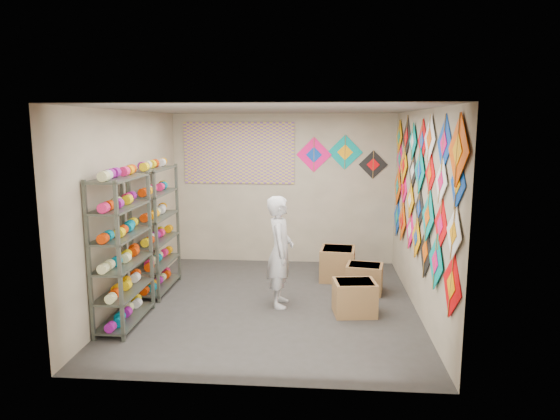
# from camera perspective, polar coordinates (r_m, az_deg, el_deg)

# --- Properties ---
(ground) EXTENTS (4.50, 4.50, 0.00)m
(ground) POSITION_cam_1_polar(r_m,az_deg,el_deg) (7.19, -1.01, -10.67)
(ground) COLOR #312E2B
(room_walls) EXTENTS (4.50, 4.50, 4.50)m
(room_walls) POSITION_cam_1_polar(r_m,az_deg,el_deg) (6.79, -1.05, 2.45)
(room_walls) COLOR tan
(room_walls) RESTS_ON ground
(shelf_rack_front) EXTENTS (0.40, 1.10, 1.90)m
(shelf_rack_front) POSITION_cam_1_polar(r_m,az_deg,el_deg) (6.53, -17.58, -4.51)
(shelf_rack_front) COLOR #4C5147
(shelf_rack_front) RESTS_ON ground
(shelf_rack_back) EXTENTS (0.40, 1.10, 1.90)m
(shelf_rack_back) POSITION_cam_1_polar(r_m,az_deg,el_deg) (7.72, -13.97, -2.18)
(shelf_rack_back) COLOR #4C5147
(shelf_rack_back) RESTS_ON ground
(string_spools) EXTENTS (0.12, 2.36, 0.12)m
(string_spools) POSITION_cam_1_polar(r_m,az_deg,el_deg) (7.10, -15.66, -2.50)
(string_spools) COLOR #F51D66
(string_spools) RESTS_ON ground
(kite_wall_display) EXTENTS (0.06, 4.31, 2.07)m
(kite_wall_display) POSITION_cam_1_polar(r_m,az_deg,el_deg) (6.86, 15.63, 2.10)
(kite_wall_display) COLOR red
(kite_wall_display) RESTS_ON room_walls
(back_wall_kites) EXTENTS (1.62, 0.02, 0.79)m
(back_wall_kites) POSITION_cam_1_polar(r_m,az_deg,el_deg) (8.96, 6.89, 6.11)
(back_wall_kites) COLOR #FE0A6D
(back_wall_kites) RESTS_ON room_walls
(poster) EXTENTS (2.00, 0.01, 1.10)m
(poster) POSITION_cam_1_polar(r_m,az_deg,el_deg) (9.07, -4.72, 6.51)
(poster) COLOR #744595
(poster) RESTS_ON room_walls
(shopkeeper) EXTENTS (0.59, 0.41, 1.55)m
(shopkeeper) POSITION_cam_1_polar(r_m,az_deg,el_deg) (6.91, 0.02, -4.75)
(shopkeeper) COLOR beige
(shopkeeper) RESTS_ON ground
(carton_a) EXTENTS (0.60, 0.52, 0.45)m
(carton_a) POSITION_cam_1_polar(r_m,az_deg,el_deg) (6.83, 8.51, -9.88)
(carton_a) COLOR olive
(carton_a) RESTS_ON ground
(carton_b) EXTENTS (0.59, 0.51, 0.43)m
(carton_b) POSITION_cam_1_polar(r_m,az_deg,el_deg) (7.69, 9.61, -7.72)
(carton_b) COLOR olive
(carton_b) RESTS_ON ground
(carton_c) EXTENTS (0.60, 0.65, 0.52)m
(carton_c) POSITION_cam_1_polar(r_m,az_deg,el_deg) (8.25, 6.59, -6.11)
(carton_c) COLOR olive
(carton_c) RESTS_ON ground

